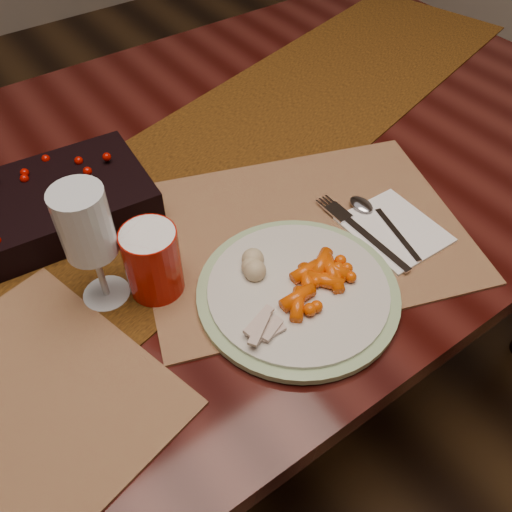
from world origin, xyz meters
TOP-DOWN VIEW (x-y plane):
  - floor at (0.00, 0.00)m, footprint 5.00×5.00m
  - dining_table at (0.00, 0.00)m, footprint 1.80×1.00m
  - table_runner at (0.05, -0.00)m, footprint 1.79×0.80m
  - centerpiece at (-0.26, 0.04)m, footprint 0.40×0.23m
  - placemat_main at (0.08, -0.22)m, footprint 0.59×0.51m
  - dinner_plate at (-0.01, -0.32)m, footprint 0.36×0.36m
  - baby_carrots at (0.02, -0.33)m, footprint 0.13×0.12m
  - mashed_potatoes at (-0.03, -0.26)m, footprint 0.09×0.09m
  - turkey_shreds at (-0.10, -0.35)m, footprint 0.08×0.08m
  - napkin at (0.20, -0.30)m, footprint 0.13×0.15m
  - fork at (0.15, -0.29)m, footprint 0.03×0.17m
  - spoon at (0.19, -0.29)m, footprint 0.07×0.16m
  - red_cup at (-0.16, -0.19)m, footprint 0.09×0.09m
  - wine_glass at (-0.22, -0.15)m, footprint 0.08×0.08m

SIDE VIEW (x-z plane):
  - floor at x=0.00m, z-range 0.00..0.00m
  - dining_table at x=0.00m, z-range 0.00..0.75m
  - table_runner at x=0.05m, z-range 0.75..0.75m
  - placemat_main at x=0.08m, z-range 0.75..0.75m
  - napkin at x=0.20m, z-range 0.75..0.76m
  - spoon at x=0.19m, z-range 0.76..0.76m
  - fork at x=0.15m, z-range 0.76..0.76m
  - dinner_plate at x=-0.01m, z-range 0.75..0.77m
  - turkey_shreds at x=-0.10m, z-range 0.77..0.78m
  - baby_carrots at x=0.02m, z-range 0.77..0.79m
  - mashed_potatoes at x=-0.03m, z-range 0.77..0.81m
  - centerpiece at x=-0.26m, z-range 0.75..0.83m
  - red_cup at x=-0.16m, z-range 0.75..0.86m
  - wine_glass at x=-0.22m, z-range 0.75..0.94m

